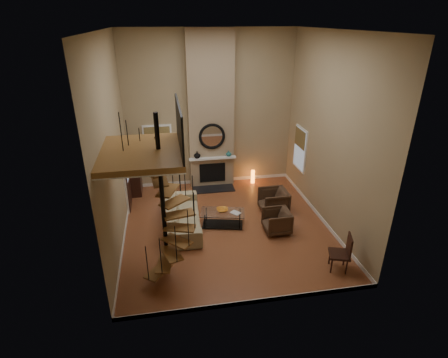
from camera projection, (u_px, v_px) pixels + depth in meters
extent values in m
cube|color=#AC6037|center=(226.00, 226.00, 10.72)|extent=(6.00, 6.50, 0.01)
cube|color=tan|center=(210.00, 111.00, 12.48)|extent=(6.00, 0.02, 5.50)
cube|color=tan|center=(257.00, 193.00, 6.66)|extent=(6.00, 0.02, 5.50)
cube|color=tan|center=(112.00, 146.00, 9.10)|extent=(0.02, 6.50, 5.50)
cube|color=tan|center=(330.00, 134.00, 10.05)|extent=(0.02, 6.50, 5.50)
cube|color=silver|center=(227.00, 30.00, 8.43)|extent=(6.00, 6.50, 0.01)
cube|color=white|center=(211.00, 180.00, 13.60)|extent=(6.00, 0.02, 0.12)
cube|color=white|center=(253.00, 302.00, 7.79)|extent=(6.00, 0.02, 0.12)
cube|color=white|center=(125.00, 234.00, 10.22)|extent=(0.02, 6.50, 0.12)
cube|color=white|center=(319.00, 216.00, 11.17)|extent=(0.02, 6.50, 0.12)
cube|color=#957E61|center=(211.00, 113.00, 12.31)|extent=(1.60, 0.38, 5.50)
cube|color=black|center=(214.00, 189.00, 13.01)|extent=(1.50, 0.60, 0.04)
cube|color=black|center=(212.00, 173.00, 13.05)|extent=(0.95, 0.02, 0.72)
cube|color=white|center=(213.00, 158.00, 12.73)|extent=(1.70, 0.18, 0.06)
torus|color=black|center=(212.00, 136.00, 12.45)|extent=(0.94, 0.10, 0.94)
cylinder|color=white|center=(212.00, 136.00, 12.46)|extent=(0.80, 0.01, 0.80)
imported|color=black|center=(197.00, 155.00, 12.62)|extent=(0.24, 0.24, 0.25)
imported|color=#1B5D5E|center=(229.00, 153.00, 12.80)|extent=(0.20, 0.20, 0.21)
cube|color=white|center=(158.00, 145.00, 12.65)|extent=(1.02, 0.04, 1.52)
cube|color=#8C9EB2|center=(158.00, 146.00, 12.62)|extent=(0.90, 0.01, 1.40)
cube|color=olive|center=(158.00, 140.00, 12.52)|extent=(0.90, 0.01, 0.98)
cube|color=white|center=(300.00, 149.00, 12.31)|extent=(0.04, 1.02, 1.52)
cube|color=#8C9EB2|center=(299.00, 149.00, 12.31)|extent=(0.01, 0.90, 1.40)
cube|color=olive|center=(300.00, 138.00, 12.15)|extent=(0.01, 0.90, 0.63)
cube|color=white|center=(126.00, 178.00, 11.43)|extent=(0.06, 1.05, 2.16)
cube|color=black|center=(127.00, 178.00, 11.44)|extent=(0.05, 0.90, 2.05)
cube|color=#8C9EB2|center=(127.00, 166.00, 11.27)|extent=(0.01, 0.60, 0.90)
cube|color=olive|center=(142.00, 152.00, 7.45)|extent=(1.70, 2.20, 0.12)
cube|color=white|center=(142.00, 156.00, 7.48)|extent=(1.70, 2.20, 0.03)
cube|color=black|center=(179.00, 126.00, 7.35)|extent=(0.04, 2.20, 0.94)
cylinder|color=black|center=(163.00, 200.00, 7.99)|extent=(0.10, 0.10, 4.02)
cube|color=olive|center=(159.00, 271.00, 8.43)|extent=(0.71, 0.78, 0.04)
cylinder|color=black|center=(147.00, 264.00, 7.94)|extent=(0.02, 0.02, 0.94)
cube|color=olive|center=(165.00, 263.00, 8.28)|extent=(0.46, 0.77, 0.04)
cylinder|color=black|center=(161.00, 257.00, 7.76)|extent=(0.02, 0.02, 0.94)
cube|color=olive|center=(171.00, 253.00, 8.21)|extent=(0.55, 0.79, 0.04)
cylinder|color=black|center=(176.00, 244.00, 7.73)|extent=(0.02, 0.02, 0.94)
cube|color=olive|center=(177.00, 241.00, 8.21)|extent=(0.75, 0.74, 0.04)
cylinder|color=black|center=(188.00, 229.00, 7.83)|extent=(0.02, 0.02, 0.94)
cube|color=olive|center=(180.00, 228.00, 8.25)|extent=(0.79, 0.53, 0.04)
cylinder|color=black|center=(194.00, 211.00, 8.02)|extent=(0.02, 0.02, 0.94)
cube|color=olive|center=(179.00, 214.00, 8.30)|extent=(0.77, 0.48, 0.04)
cylinder|color=black|center=(193.00, 194.00, 8.22)|extent=(0.02, 0.02, 0.94)
cube|color=olive|center=(175.00, 202.00, 8.32)|extent=(0.77, 0.72, 0.04)
cylinder|color=black|center=(185.00, 179.00, 8.37)|extent=(0.02, 0.02, 0.94)
cube|color=olive|center=(168.00, 190.00, 8.28)|extent=(0.58, 0.79, 0.04)
cylinder|color=black|center=(172.00, 166.00, 8.40)|extent=(0.02, 0.02, 0.94)
cube|color=olive|center=(160.00, 180.00, 8.16)|extent=(0.41, 0.75, 0.04)
cylinder|color=black|center=(156.00, 156.00, 8.28)|extent=(0.02, 0.02, 0.94)
cube|color=olive|center=(151.00, 172.00, 7.98)|extent=(0.68, 0.79, 0.04)
cylinder|color=black|center=(141.00, 148.00, 8.02)|extent=(0.02, 0.02, 0.94)
cube|color=olive|center=(145.00, 163.00, 7.73)|extent=(0.80, 0.64, 0.04)
cylinder|color=black|center=(128.00, 141.00, 7.64)|extent=(0.02, 0.02, 0.94)
cube|color=olive|center=(141.00, 155.00, 7.47)|extent=(0.72, 0.34, 0.04)
cylinder|color=black|center=(121.00, 135.00, 7.22)|extent=(0.02, 0.02, 0.94)
cube|color=black|center=(134.00, 168.00, 12.41)|extent=(0.42, 0.89, 1.99)
imported|color=tan|center=(182.00, 214.00, 10.59)|extent=(1.11, 2.63, 0.76)
imported|color=#463020|center=(276.00, 201.00, 11.44)|extent=(0.88, 0.86, 0.79)
imported|color=#463020|center=(279.00, 221.00, 10.33)|extent=(0.76, 0.74, 0.69)
cube|color=silver|center=(223.00, 212.00, 10.60)|extent=(1.43, 0.94, 0.02)
cube|color=black|center=(223.00, 224.00, 10.78)|extent=(1.30, 0.81, 0.02)
cylinder|color=black|center=(205.00, 222.00, 10.52)|extent=(0.04, 0.04, 0.48)
cylinder|color=black|center=(240.00, 223.00, 10.47)|extent=(0.04, 0.04, 0.48)
cylinder|color=black|center=(206.00, 215.00, 10.92)|extent=(0.04, 0.04, 0.48)
cylinder|color=black|center=(240.00, 216.00, 10.87)|extent=(0.04, 0.04, 0.48)
imported|color=orange|center=(222.00, 210.00, 10.63)|extent=(0.35, 0.35, 0.09)
imported|color=gray|center=(235.00, 213.00, 10.52)|extent=(0.35, 0.36, 0.03)
cylinder|color=black|center=(181.00, 200.00, 12.20)|extent=(0.36, 0.36, 0.03)
cylinder|color=black|center=(180.00, 180.00, 11.88)|extent=(0.04, 0.04, 1.55)
cylinder|color=#F2E5C6|center=(179.00, 159.00, 11.57)|extent=(0.40, 0.40, 0.32)
cylinder|color=orange|center=(253.00, 177.00, 13.45)|extent=(0.14, 0.14, 0.51)
cube|color=black|center=(339.00, 254.00, 8.73)|extent=(0.61, 0.61, 0.06)
cube|color=black|center=(349.00, 246.00, 8.60)|extent=(0.19, 0.45, 0.57)
cylinder|color=black|center=(331.00, 266.00, 8.69)|extent=(0.05, 0.05, 0.46)
cylinder|color=black|center=(347.00, 267.00, 8.64)|extent=(0.05, 0.05, 0.46)
cylinder|color=black|center=(330.00, 257.00, 9.02)|extent=(0.05, 0.05, 0.46)
cylinder|color=black|center=(344.00, 258.00, 8.97)|extent=(0.05, 0.05, 0.46)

